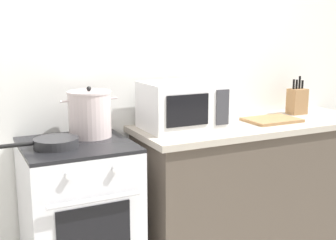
% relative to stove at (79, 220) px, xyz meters
% --- Properties ---
extents(back_wall, '(4.40, 0.10, 2.50)m').
position_rel_stove_xyz_m(back_wall, '(0.65, 0.37, 0.79)').
color(back_wall, silver).
rests_on(back_wall, ground_plane).
extents(lower_cabinet_right, '(1.64, 0.56, 0.88)m').
position_rel_stove_xyz_m(lower_cabinet_right, '(1.25, 0.02, -0.02)').
color(lower_cabinet_right, '#4C4238').
rests_on(lower_cabinet_right, ground_plane).
extents(countertop_right, '(1.70, 0.60, 0.04)m').
position_rel_stove_xyz_m(countertop_right, '(1.25, 0.02, 0.44)').
color(countertop_right, '#ADA393').
rests_on(countertop_right, lower_cabinet_right).
extents(stove, '(0.60, 0.64, 0.92)m').
position_rel_stove_xyz_m(stove, '(0.00, 0.00, 0.00)').
color(stove, silver).
rests_on(stove, ground_plane).
extents(stock_pot, '(0.34, 0.26, 0.30)m').
position_rel_stove_xyz_m(stock_pot, '(0.12, 0.12, 0.60)').
color(stock_pot, beige).
rests_on(stock_pot, stove).
extents(frying_pan, '(0.44, 0.24, 0.05)m').
position_rel_stove_xyz_m(frying_pan, '(-0.13, -0.04, 0.48)').
color(frying_pan, '#28282B').
rests_on(frying_pan, stove).
extents(microwave, '(0.50, 0.37, 0.30)m').
position_rel_stove_xyz_m(microwave, '(0.71, 0.08, 0.61)').
color(microwave, white).
rests_on(microwave, countertop_right).
extents(cutting_board, '(0.36, 0.26, 0.02)m').
position_rel_stove_xyz_m(cutting_board, '(1.37, 0.00, 0.47)').
color(cutting_board, '#997047').
rests_on(cutting_board, countertop_right).
extents(knife_block, '(0.13, 0.10, 0.28)m').
position_rel_stove_xyz_m(knife_block, '(1.72, 0.14, 0.56)').
color(knife_block, '#997047').
rests_on(knife_block, countertop_right).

